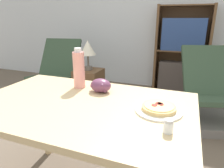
{
  "coord_description": "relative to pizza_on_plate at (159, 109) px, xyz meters",
  "views": [
    {
      "loc": [
        0.5,
        -0.9,
        1.19
      ],
      "look_at": [
        0.07,
        0.22,
        0.79
      ],
      "focal_mm": 32.0,
      "sensor_mm": 36.0,
      "label": 1
    }
  ],
  "objects": [
    {
      "name": "wall_back",
      "position": [
        -0.4,
        2.57,
        0.55
      ],
      "size": [
        8.0,
        0.05,
        2.6
      ],
      "color": "silver",
      "rests_on": "ground_plane"
    },
    {
      "name": "dining_table",
      "position": [
        -0.43,
        -0.04,
        -0.11
      ],
      "size": [
        1.26,
        0.79,
        0.73
      ],
      "color": "#D1B27F",
      "rests_on": "ground_plane"
    },
    {
      "name": "pizza_on_plate",
      "position": [
        0.0,
        0.0,
        0.0
      ],
      "size": [
        0.24,
        0.24,
        0.04
      ],
      "color": "white",
      "rests_on": "dining_table"
    },
    {
      "name": "grape_bunch",
      "position": [
        -0.39,
        0.15,
        0.03
      ],
      "size": [
        0.15,
        0.11,
        0.09
      ],
      "color": "#6B3856",
      "rests_on": "dining_table"
    },
    {
      "name": "drink_bottle",
      "position": [
        -0.57,
        0.19,
        0.11
      ],
      "size": [
        0.08,
        0.08,
        0.27
      ],
      "color": "pink",
      "rests_on": "dining_table"
    },
    {
      "name": "salt_shaker",
      "position": [
        0.07,
        -0.19,
        0.02
      ],
      "size": [
        0.04,
        0.04,
        0.06
      ],
      "color": "white",
      "rests_on": "dining_table"
    },
    {
      "name": "lounge_chair_near",
      "position": [
        -1.72,
        1.47,
        -0.46
      ],
      "size": [
        0.7,
        0.86,
        0.88
      ],
      "rotation": [
        0.0,
        0.0,
        0.19
      ],
      "color": "slate",
      "rests_on": "ground_plane"
    },
    {
      "name": "lounge_chair_far",
      "position": [
        0.4,
        1.4,
        -0.46
      ],
      "size": [
        0.75,
        0.89,
        0.88
      ],
      "rotation": [
        0.0,
        0.0,
        0.28
      ],
      "color": "slate",
      "rests_on": "ground_plane"
    },
    {
      "name": "bookshelf",
      "position": [
        0.01,
        2.4,
        -0.11
      ],
      "size": [
        0.81,
        0.29,
        1.39
      ],
      "color": "brown",
      "rests_on": "ground_plane"
    },
    {
      "name": "side_table",
      "position": [
        -1.13,
        1.38,
        -0.49
      ],
      "size": [
        0.34,
        0.34,
        0.52
      ],
      "color": "brown",
      "rests_on": "ground_plane"
    },
    {
      "name": "table_lamp",
      "position": [
        -1.13,
        1.38,
        0.05
      ],
      "size": [
        0.21,
        0.21,
        0.39
      ],
      "color": "#665B51",
      "rests_on": "side_table"
    }
  ]
}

